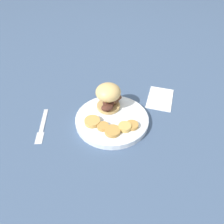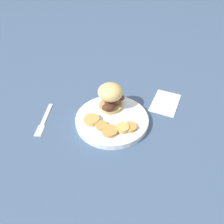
# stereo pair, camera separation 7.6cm
# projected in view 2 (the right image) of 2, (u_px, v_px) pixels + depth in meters

# --- Properties ---
(ground_plane) EXTENTS (4.00, 4.00, 0.00)m
(ground_plane) POSITION_uv_depth(u_px,v_px,m) (112.00, 122.00, 0.79)
(ground_plane) COLOR #3D5170
(dinner_plate) EXTENTS (0.26, 0.26, 0.02)m
(dinner_plate) POSITION_uv_depth(u_px,v_px,m) (112.00, 119.00, 0.79)
(dinner_plate) COLOR white
(dinner_plate) RESTS_ON ground_plane
(sandwich) EXTENTS (0.11, 0.09, 0.10)m
(sandwich) POSITION_uv_depth(u_px,v_px,m) (111.00, 96.00, 0.79)
(sandwich) COLOR tan
(sandwich) RESTS_ON dinner_plate
(potato_round_0) EXTENTS (0.04, 0.04, 0.01)m
(potato_round_0) POSITION_uv_depth(u_px,v_px,m) (101.00, 125.00, 0.74)
(potato_round_0) COLOR #BC8942
(potato_round_0) RESTS_ON dinner_plate
(potato_round_1) EXTENTS (0.05, 0.05, 0.01)m
(potato_round_1) POSITION_uv_depth(u_px,v_px,m) (91.00, 119.00, 0.76)
(potato_round_1) COLOR tan
(potato_round_1) RESTS_ON dinner_plate
(potato_round_2) EXTENTS (0.04, 0.04, 0.01)m
(potato_round_2) POSITION_uv_depth(u_px,v_px,m) (123.00, 128.00, 0.73)
(potato_round_2) COLOR tan
(potato_round_2) RESTS_ON dinner_plate
(potato_round_3) EXTENTS (0.04, 0.04, 0.01)m
(potato_round_3) POSITION_uv_depth(u_px,v_px,m) (130.00, 127.00, 0.73)
(potato_round_3) COLOR #BC8942
(potato_round_3) RESTS_ON dinner_plate
(potato_round_4) EXTENTS (0.05, 0.05, 0.01)m
(potato_round_4) POSITION_uv_depth(u_px,v_px,m) (110.00, 131.00, 0.72)
(potato_round_4) COLOR #BC8942
(potato_round_4) RESTS_ON dinner_plate
(fork) EXTENTS (0.07, 0.17, 0.00)m
(fork) POSITION_uv_depth(u_px,v_px,m) (44.00, 119.00, 0.80)
(fork) COLOR silver
(fork) RESTS_ON ground_plane
(napkin) EXTENTS (0.17, 0.18, 0.01)m
(napkin) POSITION_uv_depth(u_px,v_px,m) (165.00, 102.00, 0.87)
(napkin) COLOR white
(napkin) RESTS_ON ground_plane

